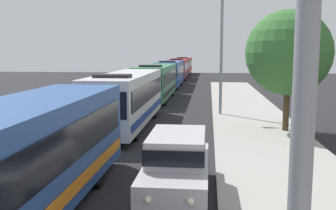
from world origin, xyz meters
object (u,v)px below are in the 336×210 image
(bus_fourth_in_line, at_px, (170,73))
(roadside_tree, at_px, (288,53))
(bus_second_in_line, at_px, (127,98))
(streetlamp_mid, at_px, (222,36))
(bus_lead, at_px, (11,164))
(bus_middle, at_px, (156,81))
(white_suv, at_px, (177,162))
(bus_tail_end, at_px, (184,65))
(bus_rear, at_px, (178,68))

(bus_fourth_in_line, bearing_deg, roadside_tree, -71.35)
(bus_second_in_line, xyz_separation_m, streetlamp_mid, (5.40, 4.33, 3.59))
(bus_lead, bearing_deg, bus_second_in_line, 90.00)
(bus_lead, height_order, roadside_tree, roadside_tree)
(bus_middle, relative_size, streetlamp_mid, 1.32)
(bus_middle, distance_m, bus_fourth_in_line, 12.46)
(bus_second_in_line, bearing_deg, white_suv, -70.47)
(bus_middle, bearing_deg, bus_tail_end, 90.00)
(bus_rear, xyz_separation_m, white_suv, (3.70, -47.86, -0.66))
(bus_lead, distance_m, bus_rear, 50.63)
(roadside_tree, bearing_deg, white_suv, -117.40)
(bus_rear, height_order, bus_tail_end, same)
(white_suv, relative_size, streetlamp_mid, 0.56)
(bus_lead, distance_m, bus_middle, 25.62)
(bus_lead, distance_m, streetlamp_mid, 18.68)
(bus_tail_end, bearing_deg, bus_fourth_in_line, -90.00)
(bus_fourth_in_line, bearing_deg, white_suv, -84.02)
(bus_lead, xyz_separation_m, bus_tail_end, (-0.00, 63.35, -0.00))
(bus_fourth_in_line, relative_size, roadside_tree, 1.74)
(bus_fourth_in_line, height_order, bus_rear, same)
(bus_lead, xyz_separation_m, streetlamp_mid, (5.40, 17.52, 3.59))
(bus_middle, distance_m, streetlamp_mid, 10.38)
(bus_rear, relative_size, bus_tail_end, 0.99)
(bus_lead, relative_size, bus_second_in_line, 1.08)
(bus_tail_end, height_order, roadside_tree, roadside_tree)
(bus_second_in_line, relative_size, roadside_tree, 1.76)
(bus_middle, xyz_separation_m, streetlamp_mid, (5.40, -8.10, 3.59))
(bus_lead, relative_size, roadside_tree, 1.90)
(bus_rear, bearing_deg, bus_second_in_line, -90.00)
(bus_rear, distance_m, bus_tail_end, 12.72)
(bus_tail_end, bearing_deg, bus_rear, -90.00)
(streetlamp_mid, bearing_deg, roadside_tree, -57.51)
(streetlamp_mid, bearing_deg, bus_rear, 99.26)
(bus_second_in_line, bearing_deg, bus_middle, 90.00)
(bus_fourth_in_line, bearing_deg, bus_second_in_line, -90.00)
(bus_second_in_line, xyz_separation_m, bus_rear, (0.00, 37.44, 0.00))
(bus_rear, bearing_deg, streetlamp_mid, -80.74)
(bus_middle, distance_m, bus_tail_end, 37.73)
(bus_fourth_in_line, bearing_deg, bus_rear, 90.00)
(bus_rear, height_order, roadside_tree, roadside_tree)
(bus_second_in_line, relative_size, bus_tail_end, 0.97)
(roadside_tree, bearing_deg, bus_rear, 102.78)
(streetlamp_mid, bearing_deg, bus_second_in_line, -141.27)
(white_suv, bearing_deg, bus_second_in_line, 109.53)
(bus_tail_end, xyz_separation_m, streetlamp_mid, (5.40, -45.83, 3.59))
(white_suv, bearing_deg, streetlamp_mid, 83.43)
(white_suv, xyz_separation_m, roadside_tree, (4.98, 9.61, 3.19))
(bus_rear, bearing_deg, bus_tail_end, 90.00)
(streetlamp_mid, distance_m, roadside_tree, 6.19)
(bus_second_in_line, height_order, bus_tail_end, same)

